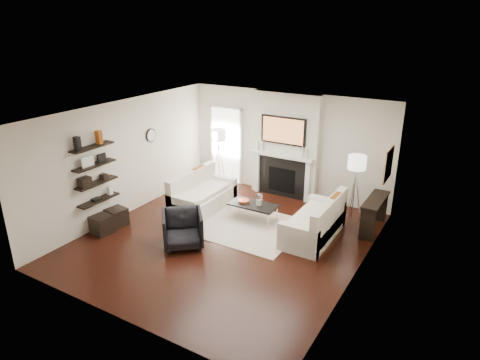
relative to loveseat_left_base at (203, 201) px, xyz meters
The scene contains 71 objects.
room_envelope 2.00m from the loveseat_left_base, 38.31° to the right, with size 6.00×6.00×6.00m.
chimney_breast 2.53m from the loveseat_left_base, 55.09° to the left, with size 1.80×0.25×2.70m, color silver.
fireplace_surround 2.17m from the loveseat_left_base, 53.03° to the left, with size 1.30×0.02×1.04m, color black.
firebox 2.16m from the loveseat_left_base, 52.95° to the left, with size 0.75×0.02×0.65m, color black.
mantel_pilaster_l 1.81m from the loveseat_left_base, 71.24° to the left, with size 0.12×0.08×1.10m, color white.
mantel_pilaster_r 2.65m from the loveseat_left_base, 39.98° to the left, with size 0.12×0.08×1.10m, color white.
mantel_shelf 2.30m from the loveseat_left_base, 52.21° to the left, with size 1.70×0.18×0.07m, color white.
tv_body 2.65m from the loveseat_left_base, 52.62° to the left, with size 1.20×0.06×0.70m, color black.
tv_screen 2.63m from the loveseat_left_base, 52.09° to the left, with size 1.10×0.01×0.62m, color #BF723F.
candlestick_l_tall 2.14m from the loveseat_left_base, 66.11° to the left, with size 0.04×0.04×0.30m, color silver.
candlestick_l_short 2.08m from the loveseat_left_base, 69.92° to the left, with size 0.04×0.04×0.24m, color silver.
candlestick_r_tall 2.72m from the loveseat_left_base, 42.31° to the left, with size 0.04×0.04×0.30m, color silver.
candlestick_r_short 2.80m from the loveseat_left_base, 40.38° to the left, with size 0.04×0.04×0.24m, color silver.
hallway_panel 2.20m from the loveseat_left_base, 105.87° to the left, with size 0.90×0.02×2.10m, color white.
door_trim_l 2.35m from the loveseat_left_base, 118.14° to the left, with size 0.06×0.06×2.16m, color white.
door_trim_r 2.11m from the loveseat_left_base, 92.26° to the left, with size 0.06×0.06×2.16m, color white.
door_trim_top 2.78m from the loveseat_left_base, 106.02° to the left, with size 1.02×0.06×0.06m, color white.
rug 1.30m from the loveseat_left_base, 12.78° to the right, with size 2.60×2.00×0.01m, color beige.
loveseat_left_base is the anchor object (origin of this frame).
loveseat_left_back 0.46m from the loveseat_left_base, behind, with size 0.18×1.80×0.80m, color silver.
loveseat_left_arm_n 0.81m from the loveseat_left_base, 90.00° to the right, with size 0.85×0.18×0.60m, color silver.
loveseat_left_arm_s 0.81m from the loveseat_left_base, 90.00° to the left, with size 0.85×0.18×0.60m, color silver.
loveseat_left_cushion 0.26m from the loveseat_left_base, ahead, with size 0.63×1.44×0.10m, color silver.
pillow_left_orange 0.69m from the loveseat_left_base, 138.15° to the left, with size 0.10×0.42×0.42m, color #934612.
pillow_left_charcoal 0.68m from the loveseat_left_base, 138.15° to the right, with size 0.10×0.40×0.40m, color black.
loveseat_right_base 2.84m from the loveseat_left_base, ahead, with size 0.85×1.80×0.42m, color silver.
loveseat_right_back 3.20m from the loveseat_left_base, ahead, with size 0.18×1.80×0.80m, color silver.
loveseat_right_arm_n 2.95m from the loveseat_left_base, 15.59° to the right, with size 0.85×0.18×0.60m, color silver.
loveseat_right_arm_s 2.96m from the loveseat_left_base, 16.20° to the left, with size 0.85×0.18×0.60m, color silver.
loveseat_right_cushion 2.81m from the loveseat_left_base, ahead, with size 0.63×1.44×0.10m, color silver.
pillow_right_orange 3.24m from the loveseat_left_base, ahead, with size 0.10×0.42×0.42m, color #934612.
pillow_right_charcoal 3.23m from the loveseat_left_base, ahead, with size 0.10×0.40×0.40m, color black.
coffee_table 1.38m from the loveseat_left_base, ahead, with size 1.10×0.55×0.04m, color black.
coffee_leg_nw 0.88m from the loveseat_left_base, 10.81° to the right, with size 0.02×0.02×0.38m, color silver.
coffee_leg_ne 1.87m from the loveseat_left_base, ahead, with size 0.02×0.02×0.38m, color silver.
coffee_leg_sw 0.91m from the loveseat_left_base, 17.61° to the left, with size 0.02×0.02×0.38m, color silver.
coffee_leg_se 1.89m from the loveseat_left_base, ahead, with size 0.02×0.02×0.38m, color silver.
hurricane_glass 1.56m from the loveseat_left_base, ahead, with size 0.15×0.15×0.26m, color white.
hurricane_candle 1.54m from the loveseat_left_base, ahead, with size 0.09×0.09×0.13m, color white.
copper_bowl 1.14m from the loveseat_left_base, ahead, with size 0.27×0.27×0.04m, color #CC4B22.
armchair 1.82m from the loveseat_left_base, 68.04° to the right, with size 0.79×0.74×0.81m, color black.
lamp_left_post 1.70m from the loveseat_left_base, 109.65° to the left, with size 0.02×0.02×1.20m, color silver.
lamp_left_shade 2.07m from the loveseat_left_base, 109.65° to the left, with size 0.40×0.40×0.30m, color white.
lamp_left_leg_a 1.67m from the loveseat_left_base, 105.98° to the left, with size 0.02×0.02×1.25m, color silver.
lamp_left_leg_b 1.81m from the loveseat_left_base, 110.29° to the left, with size 0.02×0.02×1.25m, color silver.
lamp_left_leg_c 1.63m from the loveseat_left_base, 112.67° to the left, with size 0.02×0.02×1.25m, color silver.
lamp_right_post 3.55m from the loveseat_left_base, 18.80° to the left, with size 0.02×0.02×1.20m, color silver.
lamp_right_shade 3.74m from the loveseat_left_base, 18.80° to the left, with size 0.40×0.40×0.30m, color white.
lamp_right_leg_a 3.66m from the loveseat_left_base, 18.24° to the left, with size 0.02×0.02×1.25m, color silver.
lamp_right_leg_b 3.53m from the loveseat_left_base, 20.56° to the left, with size 0.02×0.02×1.25m, color silver.
lamp_right_leg_c 3.47m from the loveseat_left_base, 17.59° to the left, with size 0.02×0.02×1.25m, color silver.
console_top 4.02m from the loveseat_left_base, 14.51° to the left, with size 0.35×1.20×0.04m, color black.
console_leg_n 3.89m from the loveseat_left_base, ahead, with size 0.30×0.04×0.71m, color black.
console_leg_s 4.17m from the loveseat_left_base, 21.86° to the left, with size 0.30×0.04×0.71m, color black.
wall_art 4.36m from the loveseat_left_base, 14.33° to the left, with size 0.03×0.70×0.70m, color tan.
shelf_bottom 2.47m from the loveseat_left_base, 123.27° to the right, with size 0.25×1.00×0.04m, color black.
shelf_lower 2.58m from the loveseat_left_base, 123.27° to the right, with size 0.25×1.00×0.04m, color black.
shelf_upper 2.74m from the loveseat_left_base, 123.27° to the right, with size 0.25×1.00×0.04m, color black.
shelf_top 2.95m from the loveseat_left_base, 123.27° to the right, with size 0.25×1.00×0.04m, color black.
decor_magfile_a 3.28m from the loveseat_left_base, 119.24° to the right, with size 0.12×0.10×0.28m, color black.
decor_magfile_b 2.91m from the loveseat_left_base, 126.17° to the right, with size 0.12×0.10×0.28m, color #934612.
decor_frame_a 2.92m from the loveseat_left_base, 121.28° to the right, with size 0.04×0.30×0.22m, color white.
decor_frame_b 2.64m from the loveseat_left_base, 126.23° to the right, with size 0.04×0.22×0.18m, color black.
decor_wine_rack 2.86m from the loveseat_left_base, 119.71° to the right, with size 0.18×0.25×0.20m, color black.
decor_box_small 2.44m from the loveseat_left_base, 126.22° to the right, with size 0.15×0.12×0.12m, color black.
decor_books 2.53m from the loveseat_left_base, 122.47° to the right, with size 0.14×0.20×0.05m, color black.
decor_box_tall 2.23m from the loveseat_left_base, 128.09° to the right, with size 0.10×0.10×0.18m, color white.
clock_rim 2.07m from the loveseat_left_base, behind, with size 0.34×0.34×0.04m, color black.
clock_face 2.06m from the loveseat_left_base, behind, with size 0.29×0.29×0.01m, color white.
ottoman_near 2.08m from the loveseat_left_base, 124.47° to the right, with size 0.40×0.40×0.40m, color black.
ottoman_far 2.45m from the loveseat_left_base, 118.65° to the right, with size 0.40×0.40×0.40m, color black.
Camera 1 is at (4.36, -6.76, 4.40)m, focal length 32.00 mm.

